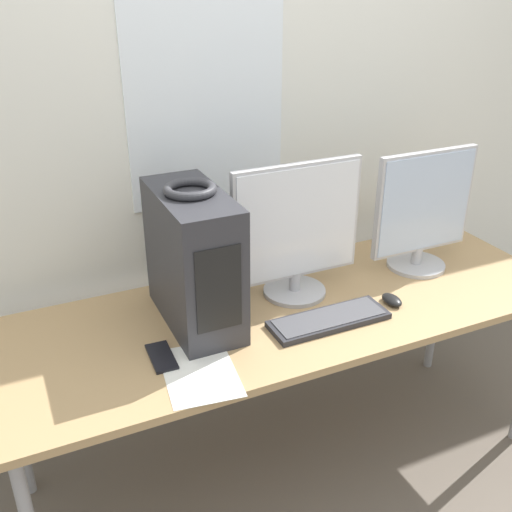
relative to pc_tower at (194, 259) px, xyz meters
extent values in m
cube|color=silver|center=(0.33, 0.43, 0.38)|extent=(8.00, 0.06, 2.70)
cube|color=white|center=(0.21, 0.39, 0.55)|extent=(0.60, 0.01, 1.03)
cube|color=tan|center=(0.33, -0.06, -0.24)|extent=(2.08, 0.72, 0.03)
cylinder|color=#99999E|center=(-0.63, 0.22, -0.61)|extent=(0.04, 0.04, 0.71)
cylinder|color=#99999E|center=(1.28, 0.22, -0.61)|extent=(0.04, 0.04, 0.71)
cube|color=#2D2D33|center=(0.00, 0.00, 0.00)|extent=(0.21, 0.44, 0.46)
cube|color=black|center=(0.00, -0.22, 0.00)|extent=(0.14, 0.00, 0.27)
torus|color=#333338|center=(0.00, 0.00, 0.24)|extent=(0.17, 0.17, 0.03)
cylinder|color=#B7B7BC|center=(0.39, 0.02, -0.22)|extent=(0.23, 0.23, 0.02)
cylinder|color=#B7B7BC|center=(0.39, 0.02, -0.18)|extent=(0.04, 0.04, 0.07)
cube|color=#B7B7BC|center=(0.39, 0.02, 0.06)|extent=(0.49, 0.03, 0.42)
cube|color=white|center=(0.39, 0.00, 0.06)|extent=(0.46, 0.00, 0.40)
cylinder|color=#B7B7BC|center=(0.93, 0.01, -0.22)|extent=(0.23, 0.23, 0.02)
cylinder|color=#B7B7BC|center=(0.93, 0.01, -0.18)|extent=(0.04, 0.04, 0.07)
cube|color=#B7B7BC|center=(0.93, 0.01, 0.05)|extent=(0.43, 0.03, 0.40)
cube|color=silver|center=(0.93, -0.01, 0.05)|extent=(0.41, 0.00, 0.38)
cube|color=#28282D|center=(0.40, -0.21, -0.22)|extent=(0.42, 0.14, 0.02)
cube|color=#47474C|center=(0.40, -0.21, -0.21)|extent=(0.38, 0.12, 0.00)
ellipsoid|color=black|center=(0.67, -0.19, -0.21)|extent=(0.06, 0.09, 0.03)
cube|color=black|center=(-0.18, -0.17, -0.22)|extent=(0.08, 0.16, 0.01)
cube|color=white|center=(-0.09, -0.29, -0.23)|extent=(0.25, 0.32, 0.00)
camera|label=1|loc=(-0.55, -1.67, 0.87)|focal=42.00mm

